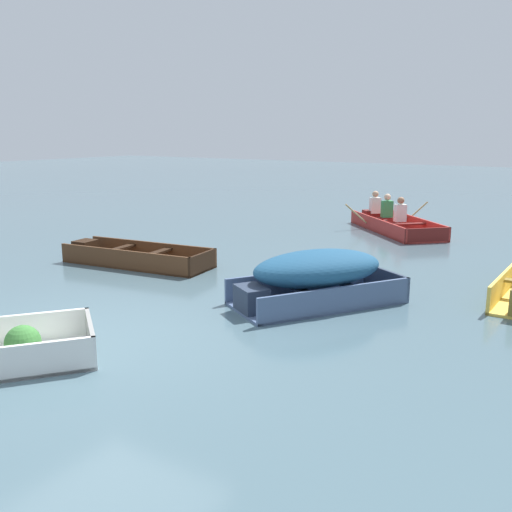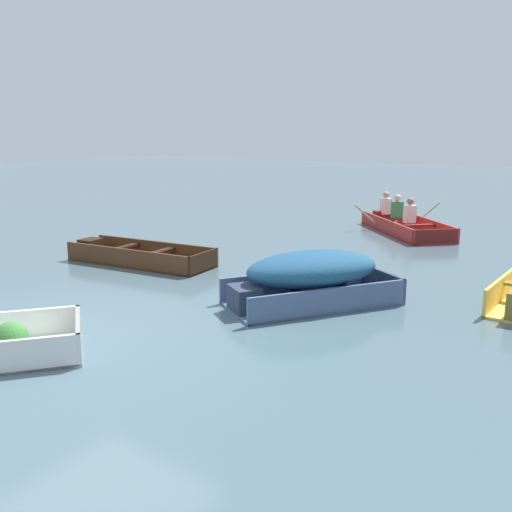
# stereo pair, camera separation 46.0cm
# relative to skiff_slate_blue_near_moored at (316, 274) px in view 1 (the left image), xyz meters

# --- Properties ---
(ground_plane) EXTENTS (80.00, 80.00, 0.00)m
(ground_plane) POSITION_rel_skiff_slate_blue_near_moored_xyz_m (-1.66, -2.73, -0.47)
(ground_plane) COLOR #47606B
(skiff_slate_blue_near_moored) EXTENTS (2.31, 2.77, 0.82)m
(skiff_slate_blue_near_moored) POSITION_rel_skiff_slate_blue_near_moored_xyz_m (0.00, 0.00, 0.00)
(skiff_slate_blue_near_moored) COLOR #475B7F
(skiff_slate_blue_near_moored) RESTS_ON ground
(skiff_dark_varnish_mid_moored) EXTENTS (3.09, 1.31, 0.37)m
(skiff_dark_varnish_mid_moored) POSITION_rel_skiff_slate_blue_near_moored_xyz_m (-4.22, 0.39, -0.33)
(skiff_dark_varnish_mid_moored) COLOR #4C2D19
(skiff_dark_varnish_mid_moored) RESTS_ON ground
(rowboat_red_with_crew) EXTENTS (3.18, 3.14, 0.92)m
(rowboat_red_with_crew) POSITION_rel_skiff_slate_blue_near_moored_xyz_m (-1.35, 6.97, -0.26)
(rowboat_red_with_crew) COLOR #AD2D28
(rowboat_red_with_crew) RESTS_ON ground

